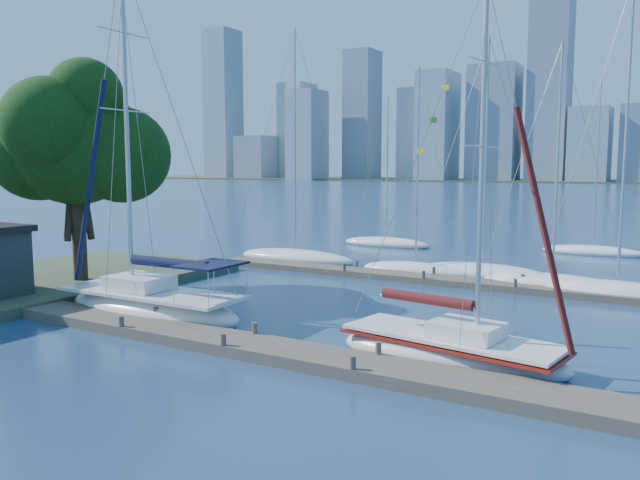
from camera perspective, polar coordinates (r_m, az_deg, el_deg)
The scene contains 14 objects.
ground at distance 22.68m, azimuth -7.34°, elevation -9.94°, with size 700.00×700.00×0.00m, color navy.
near_dock at distance 22.63m, azimuth -7.35°, elevation -9.46°, with size 26.00×2.00×0.40m, color #443C32.
far_dock at distance 35.57m, azimuth 11.41°, elevation -3.67°, with size 30.00×1.80×0.36m, color #443C32.
shore at distance 37.00m, azimuth -25.59°, elevation -3.69°, with size 12.00×22.00×0.50m, color #38472D.
tree at distance 35.36m, azimuth -21.49°, elevation 8.66°, with size 9.11×8.30×11.93m.
sailboat_navy at distance 28.18m, azimuth -15.24°, elevation -4.38°, with size 9.50×3.23×15.93m.
sailboat_maroon at distance 21.35m, azimuth 11.93°, elevation -8.21°, with size 8.11×3.67×12.72m.
bg_boat_0 at distance 43.42m, azimuth -2.25°, elevation -1.54°, with size 9.31×5.33×16.16m.
bg_boat_1 at distance 38.53m, azimuth 8.73°, elevation -2.72°, with size 7.25×4.82×12.78m.
bg_boat_2 at distance 38.17m, azimuth 14.61°, elevation -2.89°, with size 8.33×5.44×14.29m.
bg_boat_3 at distance 35.62m, azimuth 20.46°, elevation -3.77°, with size 7.72×4.84×13.25m.
bg_boat_4 at distance 34.48m, azimuth 25.53°, elevation -4.28°, with size 7.93×4.97×15.83m.
bg_boat_6 at distance 52.12m, azimuth 6.08°, elevation -0.27°, with size 7.95×4.66×12.59m.
bg_boat_7 at distance 51.06m, azimuth 23.66°, elevation -0.94°, with size 7.53×3.27×12.96m.
Camera 1 is at (13.45, -17.10, 6.42)m, focal length 35.00 mm.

